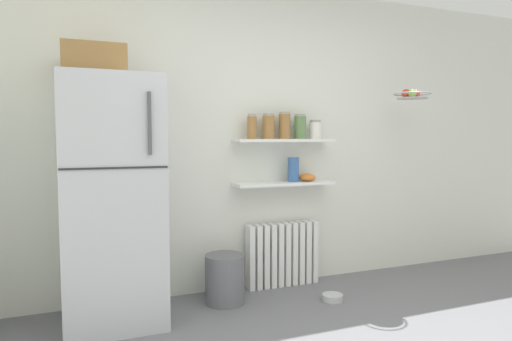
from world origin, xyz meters
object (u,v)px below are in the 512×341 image
object	(u,v)px
refrigerator	(112,195)
radiator	(282,254)
storage_jar_1	(268,127)
shelf_bowl	(307,177)
storage_jar_0	(252,127)
storage_jar_3	(300,127)
vase	(293,170)
hanging_fruit_basket	(412,95)
storage_jar_2	(285,126)
pet_food_bowl	(333,297)
storage_jar_4	(315,130)
trash_bin	(225,279)

from	to	relation	value
refrigerator	radiator	bearing A→B (deg)	10.10
storage_jar_1	shelf_bowl	world-z (taller)	storage_jar_1
refrigerator	storage_jar_0	distance (m)	1.26
radiator	storage_jar_3	world-z (taller)	storage_jar_3
radiator	storage_jar_3	xyz separation A→B (m)	(0.15, -0.03, 1.12)
vase	hanging_fruit_basket	world-z (taller)	hanging_fruit_basket
storage_jar_3	storage_jar_2	bearing A→B (deg)	180.00
radiator	vase	world-z (taller)	vase
storage_jar_0	vase	xyz separation A→B (m)	(0.39, 0.00, -0.37)
hanging_fruit_basket	storage_jar_1	bearing A→B (deg)	169.32
storage_jar_2	pet_food_bowl	bearing A→B (deg)	-65.19
storage_jar_2	pet_food_bowl	size ratio (longest dim) A/B	1.40
storage_jar_0	shelf_bowl	distance (m)	0.68
pet_food_bowl	storage_jar_4	bearing A→B (deg)	79.39
radiator	trash_bin	bearing A→B (deg)	-160.42
storage_jar_1	storage_jar_4	distance (m)	0.45
shelf_bowl	pet_food_bowl	world-z (taller)	shelf_bowl
storage_jar_2	hanging_fruit_basket	bearing A→B (deg)	-12.05
trash_bin	vase	bearing A→B (deg)	14.95
pet_food_bowl	hanging_fruit_basket	bearing A→B (deg)	13.19
storage_jar_1	trash_bin	distance (m)	1.30
trash_bin	pet_food_bowl	size ratio (longest dim) A/B	2.33
vase	refrigerator	bearing A→B (deg)	-171.57
refrigerator	storage_jar_1	world-z (taller)	refrigerator
vase	trash_bin	world-z (taller)	vase
shelf_bowl	storage_jar_3	bearing A→B (deg)	-180.00
radiator	storage_jar_0	size ratio (longest dim) A/B	3.18
refrigerator	storage_jar_4	bearing A→B (deg)	7.41
storage_jar_1	refrigerator	bearing A→B (deg)	-170.04
storage_jar_3	shelf_bowl	size ratio (longest dim) A/B	1.41
vase	shelf_bowl	size ratio (longest dim) A/B	1.39
storage_jar_0	pet_food_bowl	size ratio (longest dim) A/B	1.25
storage_jar_3	vase	world-z (taller)	storage_jar_3
vase	storage_jar_3	bearing A→B (deg)	-0.00
radiator	storage_jar_2	size ratio (longest dim) A/B	2.83
storage_jar_0	storage_jar_2	bearing A→B (deg)	0.00
trash_bin	pet_food_bowl	bearing A→B (deg)	-18.86
radiator	storage_jar_1	xyz separation A→B (m)	(-0.15, -0.03, 1.12)
storage_jar_2	shelf_bowl	size ratio (longest dim) A/B	1.52
refrigerator	storage_jar_0	xyz separation A→B (m)	(1.14, 0.23, 0.49)
refrigerator	shelf_bowl	bearing A→B (deg)	7.75
storage_jar_4	trash_bin	bearing A→B (deg)	-168.47
storage_jar_0	storage_jar_1	size ratio (longest dim) A/B	0.97
storage_jar_2	shelf_bowl	world-z (taller)	storage_jar_2
storage_jar_1	storage_jar_4	world-z (taller)	storage_jar_1
refrigerator	radiator	size ratio (longest dim) A/B	2.91
pet_food_bowl	refrigerator	bearing A→B (deg)	171.88
storage_jar_1	hanging_fruit_basket	bearing A→B (deg)	-10.68
refrigerator	vase	distance (m)	1.55
refrigerator	pet_food_bowl	size ratio (longest dim) A/B	11.53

